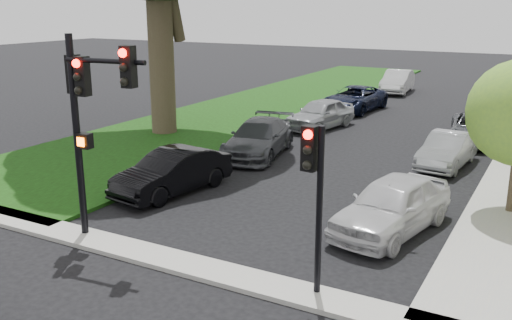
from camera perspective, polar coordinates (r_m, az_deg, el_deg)
The scene contains 14 objects.
ground at distance 12.63m, azimuth -11.36°, elevation -14.18°, with size 140.00×140.00×0.00m, color black.
grass_strip at distance 36.65m, azimuth 2.02°, elevation 5.82°, with size 8.00×44.00×0.12m, color black.
sidewalk_cross at distance 13.99m, azimuth -6.04°, elevation -10.58°, with size 60.00×1.00×0.12m, color #AAAAAA.
traffic_signal_main at distance 15.16m, azimuth -16.51°, elevation 5.61°, with size 2.67×0.69×5.45m.
traffic_signal_secondary at distance 11.86m, azimuth 5.84°, elevation -1.95°, with size 0.49×0.39×3.80m.
car_parked_0 at distance 16.23m, azimuth 13.45°, elevation -4.41°, with size 1.85×4.60×1.57m, color silver.
car_parked_1 at distance 23.31m, azimuth 18.58°, elevation 0.94°, with size 1.41×4.03×1.33m, color #999BA0.
car_parked_2 at distance 27.87m, azimuth 21.05°, elevation 2.95°, with size 2.15×4.66×1.29m, color #3F4247.
car_parked_3 at distance 31.39m, azimuth 21.75°, elevation 4.22°, with size 1.57×3.90×1.33m, color #3F4247.
car_parked_5 at distance 19.22m, azimuth -8.36°, elevation -1.21°, with size 1.54×4.42×1.46m, color black.
car_parked_6 at distance 23.78m, azimuth 0.27°, elevation 2.21°, with size 2.07×5.09×1.48m, color #3F4247.
car_parked_7 at distance 29.13m, azimuth 6.46°, elevation 4.61°, with size 1.78×4.43×1.51m, color #999BA0.
car_parked_8 at distance 34.24m, azimuth 9.83°, elevation 6.05°, with size 2.40×5.22×1.45m, color black.
car_parked_9 at distance 42.02m, azimuth 13.96°, elevation 7.62°, with size 1.68×4.80×1.58m, color silver.
Camera 1 is at (7.30, -8.25, 6.18)m, focal length 40.00 mm.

